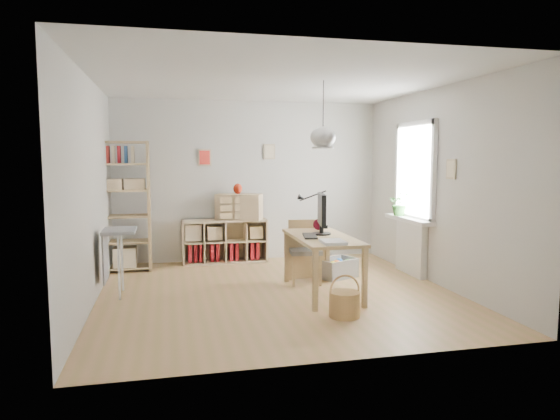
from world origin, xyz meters
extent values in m
plane|color=tan|center=(0.00, 0.00, 0.00)|extent=(4.50, 4.50, 0.00)
plane|color=silver|center=(0.00, 2.25, 1.35)|extent=(4.50, 0.00, 4.50)
plane|color=silver|center=(0.00, -2.25, 1.35)|extent=(4.50, 0.00, 4.50)
plane|color=silver|center=(-2.25, 0.00, 1.35)|extent=(0.00, 4.50, 4.50)
plane|color=silver|center=(2.25, 0.00, 1.35)|extent=(0.00, 4.50, 4.50)
plane|color=silver|center=(0.00, 0.00, 2.70)|extent=(4.50, 4.50, 0.00)
cylinder|color=black|center=(0.55, -0.15, 2.36)|extent=(0.01, 0.01, 0.68)
ellipsoid|color=white|center=(0.55, -0.15, 2.00)|extent=(0.32, 0.32, 0.27)
cube|color=white|center=(2.23, 0.60, 1.55)|extent=(0.03, 1.00, 1.30)
cube|color=white|center=(2.21, 0.06, 1.55)|extent=(0.06, 0.08, 1.46)
cube|color=white|center=(2.21, 1.14, 1.55)|extent=(0.06, 0.08, 1.46)
cube|color=white|center=(2.21, 0.60, 2.24)|extent=(0.06, 1.16, 0.08)
cube|color=white|center=(2.21, 0.60, 0.86)|extent=(0.06, 1.16, 0.08)
cube|color=white|center=(2.19, 0.60, 0.40)|extent=(0.10, 0.80, 0.80)
cube|color=white|center=(2.14, 0.60, 0.83)|extent=(0.22, 1.20, 0.06)
cube|color=tan|center=(0.55, -0.15, 0.73)|extent=(0.70, 1.50, 0.04)
cube|color=tan|center=(0.25, -0.85, 0.35)|extent=(0.06, 0.06, 0.71)
cube|color=tan|center=(0.25, 0.55, 0.35)|extent=(0.06, 0.06, 0.71)
cube|color=tan|center=(0.85, -0.85, 0.35)|extent=(0.06, 0.06, 0.71)
cube|color=tan|center=(0.85, 0.55, 0.35)|extent=(0.06, 0.06, 0.71)
cube|color=beige|center=(-0.45, 2.04, 0.01)|extent=(1.40, 0.38, 0.03)
cube|color=beige|center=(-0.45, 2.04, 0.70)|extent=(1.40, 0.38, 0.03)
cube|color=beige|center=(-1.14, 2.04, 0.36)|extent=(0.03, 0.38, 0.72)
cube|color=beige|center=(0.23, 2.04, 0.36)|extent=(0.03, 0.38, 0.72)
cube|color=beige|center=(-0.45, 2.22, 0.36)|extent=(1.40, 0.02, 0.72)
cube|color=maroon|center=(-1.03, 2.06, 0.19)|extent=(0.06, 0.26, 0.30)
cube|color=maroon|center=(-0.94, 2.06, 0.19)|extent=(0.05, 0.26, 0.30)
cube|color=maroon|center=(-0.86, 2.06, 0.19)|extent=(0.05, 0.26, 0.30)
cube|color=maroon|center=(-0.67, 2.06, 0.19)|extent=(0.05, 0.26, 0.30)
cube|color=maroon|center=(-0.58, 2.06, 0.19)|extent=(0.05, 0.26, 0.30)
cube|color=maroon|center=(-0.35, 2.06, 0.19)|extent=(0.06, 0.26, 0.30)
cube|color=maroon|center=(-0.26, 2.06, 0.19)|extent=(0.06, 0.26, 0.30)
cube|color=maroon|center=(0.00, 2.06, 0.19)|extent=(0.06, 0.26, 0.30)
cube|color=maroon|center=(0.09, 2.06, 0.19)|extent=(0.05, 0.26, 0.30)
cube|color=tan|center=(-2.41, 1.80, 1.00)|extent=(0.04, 0.38, 2.00)
cube|color=tan|center=(-1.65, 1.80, 1.00)|extent=(0.04, 0.38, 2.00)
cube|color=tan|center=(-2.03, 1.80, 0.05)|extent=(0.76, 0.38, 0.03)
cube|color=tan|center=(-2.03, 1.80, 0.45)|extent=(0.76, 0.38, 0.03)
cube|color=tan|center=(-2.03, 1.80, 0.85)|extent=(0.76, 0.38, 0.03)
cube|color=tan|center=(-2.03, 1.80, 1.25)|extent=(0.76, 0.38, 0.03)
cube|color=tan|center=(-2.03, 1.80, 1.65)|extent=(0.76, 0.38, 0.03)
cube|color=tan|center=(-2.03, 1.80, 1.98)|extent=(0.76, 0.38, 0.03)
cube|color=navy|center=(-2.31, 1.80, 1.79)|extent=(0.04, 0.18, 0.26)
cube|color=maroon|center=(-2.23, 1.80, 1.79)|extent=(0.04, 0.18, 0.26)
cube|color=beige|center=(-2.15, 1.80, 1.79)|extent=(0.04, 0.18, 0.26)
cube|color=maroon|center=(-2.07, 1.80, 1.79)|extent=(0.04, 0.18, 0.26)
cube|color=navy|center=(-1.97, 1.80, 1.79)|extent=(0.04, 0.18, 0.26)
cube|color=beige|center=(-1.87, 1.80, 1.79)|extent=(0.04, 0.18, 0.26)
cube|color=gray|center=(-1.97, 0.35, 0.83)|extent=(0.40, 0.55, 0.04)
cylinder|color=white|center=(-1.97, 0.13, 0.41)|extent=(0.03, 0.03, 0.82)
cylinder|color=white|center=(-1.97, 0.57, 0.41)|extent=(0.03, 0.03, 0.82)
cube|color=gray|center=(-2.15, 0.35, 0.50)|extent=(0.02, 0.50, 0.62)
cube|color=gray|center=(0.48, 0.41, 0.46)|extent=(0.47, 0.47, 0.06)
cube|color=tan|center=(0.28, 0.25, 0.21)|extent=(0.04, 0.04, 0.43)
cube|color=tan|center=(0.33, 0.62, 0.21)|extent=(0.04, 0.04, 0.43)
cube|color=tan|center=(0.64, 0.21, 0.21)|extent=(0.04, 0.04, 0.43)
cube|color=tan|center=(0.69, 0.57, 0.21)|extent=(0.04, 0.04, 0.43)
cube|color=tan|center=(0.51, 0.60, 0.68)|extent=(0.43, 0.09, 0.39)
cylinder|color=tan|center=(0.51, -1.11, 0.14)|extent=(0.34, 0.34, 0.28)
torus|color=tan|center=(0.51, -1.11, 0.30)|extent=(0.35, 0.03, 0.35)
cube|color=beige|center=(1.03, 0.63, 0.01)|extent=(0.65, 0.56, 0.02)
cube|color=beige|center=(0.79, 0.53, 0.14)|extent=(0.17, 0.35, 0.28)
cube|color=beige|center=(1.27, 0.74, 0.14)|extent=(0.17, 0.35, 0.28)
cube|color=beige|center=(1.10, 0.47, 0.14)|extent=(0.50, 0.24, 0.28)
cube|color=beige|center=(0.95, 0.80, 0.14)|extent=(0.50, 0.24, 0.28)
cube|color=beige|center=(0.89, 0.94, 0.40)|extent=(0.57, 0.39, 0.35)
sphere|color=#F5F31B|center=(0.93, 0.53, 0.21)|extent=(0.12, 0.12, 0.12)
sphere|color=blue|center=(1.09, 0.72, 0.21)|extent=(0.12, 0.12, 0.12)
sphere|color=#CF5419|center=(1.02, 0.61, 0.21)|extent=(0.12, 0.12, 0.12)
sphere|color=#307C2D|center=(1.19, 0.63, 0.21)|extent=(0.12, 0.12, 0.12)
cylinder|color=black|center=(0.58, -0.02, 0.76)|extent=(0.24, 0.24, 0.02)
cylinder|color=black|center=(0.58, -0.02, 0.83)|extent=(0.06, 0.06, 0.11)
cube|color=black|center=(0.58, -0.02, 1.08)|extent=(0.18, 0.61, 0.40)
cube|color=black|center=(0.38, -0.17, 0.76)|extent=(0.24, 0.45, 0.02)
cylinder|color=black|center=(0.81, 0.51, 0.77)|extent=(0.07, 0.07, 0.05)
cylinder|color=black|center=(0.81, 0.51, 1.00)|extent=(0.02, 0.02, 0.45)
cone|color=black|center=(0.43, 0.41, 1.20)|extent=(0.11, 0.08, 0.10)
sphere|color=#430917|center=(0.67, 0.38, 0.83)|extent=(0.15, 0.15, 0.15)
cube|color=white|center=(0.51, -0.69, 0.77)|extent=(0.28, 0.35, 0.03)
cube|color=beige|center=(-0.21, 2.04, 0.93)|extent=(0.82, 0.60, 0.43)
ellipsoid|color=maroon|center=(-0.23, 2.04, 1.23)|extent=(0.15, 0.15, 0.18)
imported|color=#2D6927|center=(2.12, 0.86, 1.04)|extent=(0.41, 0.38, 0.36)
camera|label=1|loc=(-1.37, -6.17, 1.75)|focal=32.00mm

